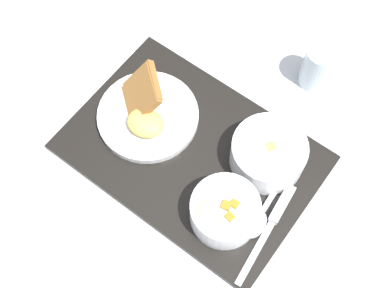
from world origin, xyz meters
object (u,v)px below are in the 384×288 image
plate_main (146,112)px  spoon (259,217)px  glass_water (317,68)px  bowl_salad (225,211)px  bowl_soup (268,153)px  knife (278,212)px

plate_main → spoon: 0.28m
glass_water → plate_main: bearing=55.6°
bowl_salad → plate_main: bearing=-14.4°
bowl_salad → spoon: 0.07m
bowl_soup → knife: bearing=137.5°
knife → spoon: knife is taller
spoon → glass_water: 0.31m
knife → spoon: size_ratio=1.34×
bowl_salad → spoon: size_ratio=0.81×
knife → bowl_salad: bearing=-55.2°
plate_main → knife: size_ratio=0.97×
glass_water → bowl_salad: bearing=97.2°
bowl_salad → plate_main: 0.24m
bowl_salad → bowl_soup: (0.01, -0.13, 0.00)m
glass_water → bowl_soup: bearing=99.7°
plate_main → knife: 0.30m
bowl_salad → knife: size_ratio=0.61×
knife → spoon: (0.02, 0.03, -0.00)m
knife → glass_water: 0.30m
knife → plate_main: bearing=-98.2°
bowl_salad → spoon: bowl_salad is taller
bowl_soup → plate_main: size_ratio=0.70×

